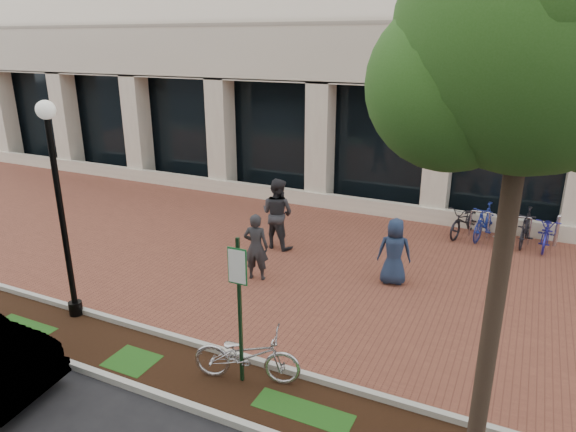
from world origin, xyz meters
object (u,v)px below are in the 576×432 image
at_px(locked_bicycle, 247,355).
at_px(pedestrian_left, 256,247).
at_px(pedestrian_right, 394,252).
at_px(bike_rack_cluster, 505,225).
at_px(pedestrian_mid, 277,213).
at_px(street_tree, 537,55).
at_px(lamppost, 60,201).
at_px(bollard, 557,230).
at_px(parking_sign, 239,294).

xyz_separation_m(locked_bicycle, pedestrian_left, (-1.75, 3.51, 0.35)).
distance_m(locked_bicycle, pedestrian_right, 4.89).
bearing_deg(bike_rack_cluster, pedestrian_mid, -140.78).
height_order(locked_bicycle, pedestrian_mid, pedestrian_mid).
relative_size(street_tree, bike_rack_cluster, 2.23).
xyz_separation_m(lamppost, bollard, (9.19, 8.60, -2.04)).
xyz_separation_m(parking_sign, pedestrian_left, (-1.68, 3.59, -0.82)).
relative_size(parking_sign, lamppost, 0.59).
distance_m(parking_sign, bollard, 10.34).
bearing_deg(locked_bicycle, parking_sign, 123.51).
xyz_separation_m(pedestrian_right, bike_rack_cluster, (2.20, 4.02, -0.32)).
distance_m(street_tree, bollard, 10.68).
relative_size(pedestrian_mid, bollard, 2.12).
bearing_deg(locked_bicycle, pedestrian_right, -31.30).
relative_size(pedestrian_left, bollard, 1.78).
distance_m(pedestrian_left, bollard, 8.55).
xyz_separation_m(pedestrian_left, pedestrian_mid, (-0.44, 2.03, 0.16)).
bearing_deg(parking_sign, pedestrian_left, 114.08).
bearing_deg(street_tree, lamppost, 174.19).
xyz_separation_m(parking_sign, bike_rack_cluster, (3.55, 8.80, -1.17)).
xyz_separation_m(parking_sign, lamppost, (-4.29, 0.43, 0.87)).
bearing_deg(street_tree, bike_rack_cluster, 91.61).
bearing_deg(pedestrian_right, locked_bicycle, 60.96).
bearing_deg(pedestrian_right, pedestrian_mid, -27.17).
height_order(bollard, bike_rack_cluster, bike_rack_cluster).
height_order(parking_sign, lamppost, lamppost).
bearing_deg(lamppost, bike_rack_cluster, 46.87).
xyz_separation_m(parking_sign, pedestrian_right, (1.36, 4.79, -0.84)).
distance_m(lamppost, street_tree, 8.63).
bearing_deg(locked_bicycle, pedestrian_left, 10.58).
relative_size(locked_bicycle, pedestrian_left, 1.11).
xyz_separation_m(street_tree, bike_rack_cluster, (-0.26, 9.20, -4.88)).
bearing_deg(street_tree, pedestrian_right, 115.33).
bearing_deg(pedestrian_mid, bike_rack_cluster, -142.28).
height_order(parking_sign, bike_rack_cluster, parking_sign).
xyz_separation_m(lamppost, pedestrian_right, (5.65, 4.36, -1.71)).
bearing_deg(bike_rack_cluster, parking_sign, -102.02).
height_order(pedestrian_left, pedestrian_right, pedestrian_left).
bearing_deg(lamppost, street_tree, -5.81).
bearing_deg(bollard, pedestrian_right, -129.87).
xyz_separation_m(pedestrian_left, pedestrian_right, (3.04, 1.20, -0.02)).
height_order(parking_sign, pedestrian_right, parking_sign).
height_order(lamppost, street_tree, street_tree).
bearing_deg(lamppost, locked_bicycle, -4.54).
bearing_deg(street_tree, bollard, 83.41).
height_order(parking_sign, street_tree, street_tree).
bearing_deg(pedestrian_right, lamppost, 23.93).
bearing_deg(parking_sign, bike_rack_cluster, 66.95).
distance_m(street_tree, pedestrian_right, 7.33).
bearing_deg(bollard, parking_sign, -118.49).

